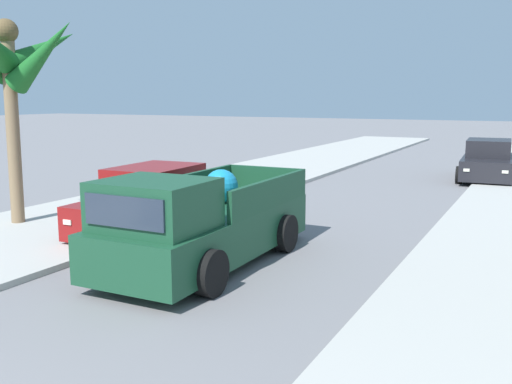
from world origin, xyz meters
The scene contains 7 objects.
sidewalk_left centered at (-5.20, 12.00, 0.06)m, with size 4.91×60.00×0.12m, color #B2AFA8.
curb_left centered at (-4.14, 12.00, 0.05)m, with size 0.16×60.00×0.10m, color silver.
curb_right centered at (4.14, 12.00, 0.05)m, with size 0.16×60.00×0.10m, color silver.
pickup_truck centered at (-0.60, 7.66, 0.79)m, with size 2.27×5.23×1.80m.
car_left_near centered at (-3.04, 9.44, 0.71)m, with size 2.17×4.32×1.54m.
car_right_near centered at (3.03, 21.88, 0.71)m, with size 2.21×4.34×1.54m.
palm_tree_left_fore centered at (-6.27, 8.35, 3.99)m, with size 4.05×4.06×4.96m.
Camera 1 is at (4.92, -0.87, 3.10)m, focal length 39.56 mm.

